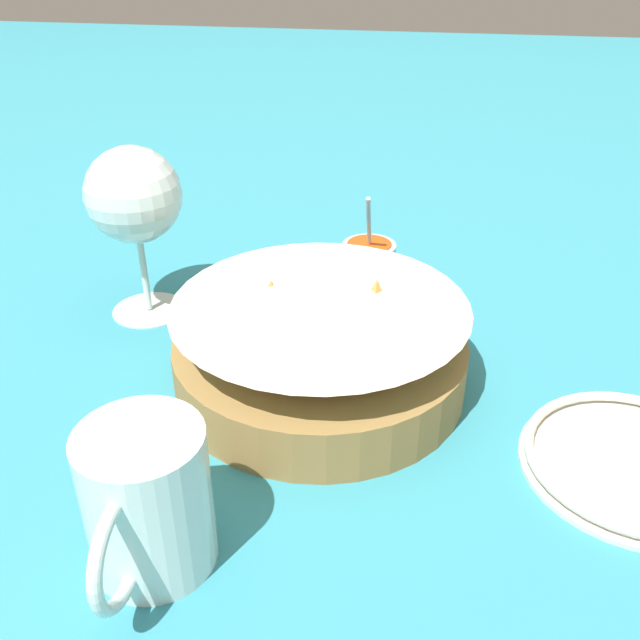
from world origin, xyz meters
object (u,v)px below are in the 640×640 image
sauce_cup (369,258)px  side_plate (634,462)px  wine_glass (134,200)px  beer_mug (148,506)px  food_basket (320,351)px

sauce_cup → side_plate: bearing=38.7°
wine_glass → beer_mug: size_ratio=1.46×
beer_mug → side_plate: (-0.14, 0.33, -0.04)m
sauce_cup → beer_mug: sauce_cup is taller
wine_glass → beer_mug: wine_glass is taller
wine_glass → side_plate: wine_glass is taller
sauce_cup → wine_glass: 0.27m
food_basket → beer_mug: beer_mug is taller
sauce_cup → beer_mug: (0.43, -0.10, 0.03)m
wine_glass → food_basket: bearing=63.0°
wine_glass → side_plate: size_ratio=1.04×
side_plate → sauce_cup: bearing=-141.3°
food_basket → wine_glass: (-0.10, -0.20, 0.09)m
food_basket → wine_glass: 0.24m
sauce_cup → wine_glass: (0.12, -0.22, 0.10)m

